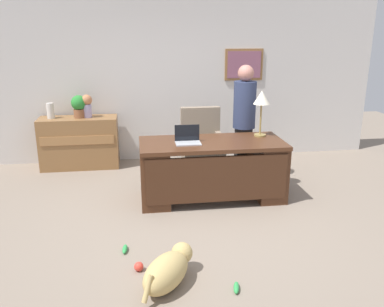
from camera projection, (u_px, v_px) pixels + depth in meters
name	position (u px, v px, depth m)	size (l,w,h in m)	color
ground_plane	(198.00, 221.00, 4.79)	(12.00, 12.00, 0.00)	gray
back_wall	(175.00, 80.00, 6.85)	(7.00, 0.16, 2.70)	silver
desk	(212.00, 168.00, 5.31)	(1.88, 0.83, 0.79)	#4C2B19
credenza	(80.00, 143.00, 6.58)	(1.24, 0.50, 0.83)	olive
armchair	(202.00, 146.00, 6.14)	(0.60, 0.59, 1.05)	gray
person_standing	(244.00, 123.00, 5.82)	(0.32, 0.32, 1.71)	#262323
dog_lying	(168.00, 270.00, 3.54)	(0.58, 0.66, 0.30)	tan
laptop	(188.00, 139.00, 5.15)	(0.32, 0.22, 0.22)	#B2B5BA
desk_lamp	(262.00, 100.00, 5.36)	(0.22, 0.22, 0.62)	#9E8447
vase_with_flowers	(87.00, 105.00, 6.42)	(0.17, 0.17, 0.37)	#B0A5D2
vase_empty	(50.00, 111.00, 6.37)	(0.11, 0.11, 0.25)	silver
potted_plant	(79.00, 105.00, 6.41)	(0.24, 0.24, 0.36)	brown
dog_toy_ball	(139.00, 267.00, 3.79)	(0.09, 0.09, 0.09)	#E53F33
dog_toy_bone	(125.00, 249.00, 4.13)	(0.17, 0.05, 0.05)	green
dog_toy_plush	(236.00, 288.00, 3.51)	(0.16, 0.05, 0.05)	green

